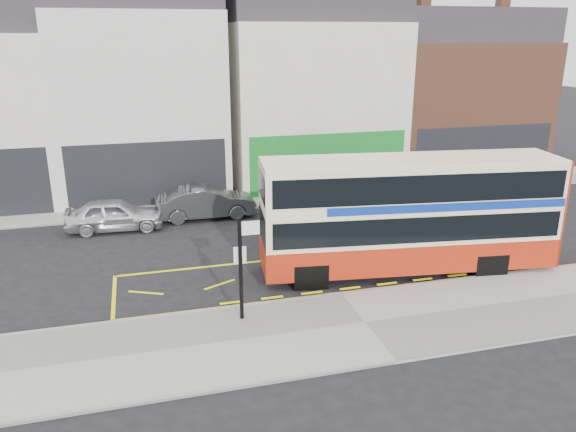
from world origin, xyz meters
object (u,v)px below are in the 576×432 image
object	(u,v)px
double_decker_bus	(410,213)
car_white	(457,186)
bus_stop_post	(243,259)
car_grey	(206,202)
car_silver	(115,214)
street_tree_right	(380,123)

from	to	relation	value
double_decker_bus	car_white	xyz separation A→B (m)	(6.29, 7.16, -1.36)
bus_stop_post	car_grey	world-z (taller)	bus_stop_post
double_decker_bus	car_silver	world-z (taller)	double_decker_bus
car_silver	street_tree_right	world-z (taller)	street_tree_right
bus_stop_post	street_tree_right	size ratio (longest dim) A/B	0.61
car_grey	street_tree_right	bearing A→B (deg)	-71.60
bus_stop_post	street_tree_right	world-z (taller)	street_tree_right
car_grey	car_white	distance (m)	12.36
car_grey	street_tree_right	xyz separation A→B (m)	(9.86, 3.40, 2.66)
car_silver	car_grey	xyz separation A→B (m)	(3.95, 0.64, 0.05)
car_grey	car_white	xyz separation A→B (m)	(12.35, -0.64, 0.03)
car_grey	car_silver	bearing A→B (deg)	98.63
car_white	bus_stop_post	bearing A→B (deg)	123.58
car_silver	car_grey	distance (m)	4.00
car_grey	car_white	size ratio (longest dim) A/B	0.85
street_tree_right	bus_stop_post	bearing A→B (deg)	-126.90
double_decker_bus	bus_stop_post	distance (m)	6.62
bus_stop_post	double_decker_bus	bearing A→B (deg)	22.32
street_tree_right	car_grey	bearing A→B (deg)	-160.97
car_grey	car_white	bearing A→B (deg)	-93.59
car_grey	street_tree_right	distance (m)	10.76
car_grey	street_tree_right	world-z (taller)	street_tree_right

